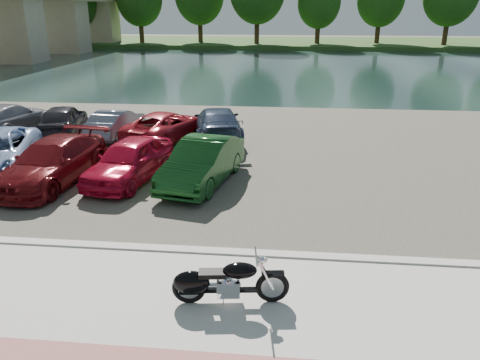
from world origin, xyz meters
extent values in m
plane|color=#595447|center=(0.00, 0.00, 0.00)|extent=(200.00, 200.00, 0.00)
cube|color=beige|center=(0.00, -1.00, 0.05)|extent=(60.00, 6.00, 0.10)
cube|color=beige|center=(0.00, 2.00, 0.07)|extent=(60.00, 0.30, 0.14)
cube|color=#423E36|center=(0.00, 11.00, 0.02)|extent=(60.00, 18.00, 0.04)
cube|color=#162928|center=(0.00, 40.00, 0.00)|extent=(120.00, 40.00, 0.00)
cube|color=#204117|center=(0.00, 72.00, 0.30)|extent=(120.00, 24.00, 0.60)
cube|color=tan|center=(-28.00, 42.00, 3.60)|extent=(6.00, 4.00, 7.20)
cube|color=tan|center=(-28.00, 54.00, 3.60)|extent=(6.00, 4.00, 7.20)
cube|color=tan|center=(-28.00, 66.00, 3.60)|extent=(6.00, 4.00, 7.20)
cylinder|color=#342213|center=(-30.00, 64.60, 2.85)|extent=(0.70, 0.70, 4.50)
ellipsoid|color=#123A0F|center=(-30.00, 64.60, 6.45)|extent=(6.30, 6.30, 7.56)
cylinder|color=#342213|center=(-21.00, 66.00, 3.08)|extent=(0.70, 0.70, 4.95)
cylinder|color=#342213|center=(-12.00, 67.40, 3.30)|extent=(0.70, 0.70, 5.40)
cylinder|color=#342213|center=(-3.00, 64.60, 3.52)|extent=(0.70, 0.70, 5.85)
cylinder|color=#342213|center=(6.00, 66.00, 2.85)|extent=(0.70, 0.70, 4.50)
ellipsoid|color=#123A0F|center=(6.00, 66.00, 6.45)|extent=(6.30, 6.30, 7.56)
cylinder|color=#342213|center=(15.00, 67.40, 3.08)|extent=(0.70, 0.70, 4.95)
cylinder|color=#342213|center=(24.00, 64.60, 3.30)|extent=(0.70, 0.70, 5.40)
torus|color=black|center=(1.77, 0.09, 0.44)|extent=(0.69, 0.20, 0.68)
torus|color=black|center=(0.13, -0.12, 0.44)|extent=(0.69, 0.20, 0.68)
cylinder|color=#B2B2B7|center=(1.77, 0.09, 0.44)|extent=(0.46, 0.12, 0.46)
cylinder|color=#B2B2B7|center=(0.13, -0.12, 0.44)|extent=(0.46, 0.12, 0.46)
cylinder|color=silver|center=(1.64, -0.03, 0.74)|extent=(0.33, 0.09, 0.63)
cylinder|color=silver|center=(1.61, 0.17, 0.74)|extent=(0.33, 0.09, 0.63)
cylinder|color=silver|center=(1.44, 0.05, 1.13)|extent=(0.13, 0.75, 0.04)
sphere|color=silver|center=(1.54, 0.06, 1.05)|extent=(0.18, 0.18, 0.16)
sphere|color=silver|center=(1.61, 0.07, 1.05)|extent=(0.12, 0.12, 0.11)
cube|color=black|center=(1.77, 0.09, 0.75)|extent=(0.46, 0.19, 0.06)
cube|color=black|center=(0.95, -0.01, 0.38)|extent=(1.20, 0.25, 0.08)
cube|color=silver|center=(0.90, -0.02, 0.45)|extent=(0.49, 0.37, 0.34)
cylinder|color=silver|center=(1.00, -0.01, 0.65)|extent=(0.26, 0.21, 0.27)
cylinder|color=silver|center=(0.80, -0.03, 0.65)|extent=(0.26, 0.21, 0.27)
ellipsoid|color=black|center=(1.13, 0.01, 0.82)|extent=(0.72, 0.44, 0.32)
cube|color=black|center=(0.60, -0.06, 0.76)|extent=(0.58, 0.35, 0.10)
ellipsoid|color=black|center=(0.18, -0.11, 0.56)|extent=(0.76, 0.42, 0.50)
cube|color=black|center=(0.13, -0.12, 0.49)|extent=(0.42, 0.23, 0.30)
cylinder|color=silver|center=(0.58, 0.10, 0.32)|extent=(1.10, 0.23, 0.09)
cylinder|color=silver|center=(0.58, 0.10, 0.40)|extent=(1.10, 0.23, 0.09)
cylinder|color=#B2B2B7|center=(0.82, -0.21, 0.23)|extent=(0.04, 0.14, 0.22)
imported|color=#5C0D10|center=(-5.87, 6.35, 0.76)|extent=(2.53, 5.17, 1.45)
imported|color=#AD0B28|center=(-3.36, 6.79, 0.76)|extent=(2.47, 4.50, 1.45)
imported|color=#113E16|center=(-0.84, 6.78, 0.79)|extent=(2.45, 4.75, 1.49)
imported|color=gray|center=(-11.16, 12.65, 0.73)|extent=(2.49, 4.96, 1.38)
imported|color=black|center=(-8.51, 12.68, 0.74)|extent=(2.45, 4.33, 1.39)
imported|color=slate|center=(-5.86, 12.41, 0.67)|extent=(1.73, 3.96, 1.27)
imported|color=#A71B27|center=(-3.44, 12.11, 0.68)|extent=(3.51, 5.08, 1.29)
imported|color=#2C3A56|center=(-1.17, 12.46, 0.76)|extent=(3.06, 5.28, 1.44)
camera|label=1|loc=(1.94, -7.89, 5.63)|focal=35.00mm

